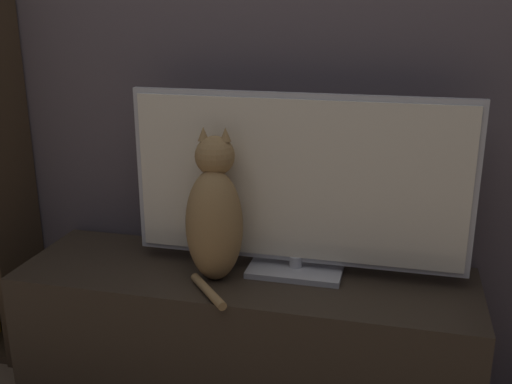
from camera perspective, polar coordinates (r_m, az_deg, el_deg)
The scene contains 4 objects.
wall_back at distance 2.12m, azimuth 0.71°, elevation 15.54°, with size 4.80×0.05×2.60m.
tv_stand at distance 2.17m, azimuth -1.13°, elevation -13.74°, with size 1.55×0.47×0.50m.
tv at distance 1.96m, azimuth 3.98°, elevation 0.63°, with size 1.12×0.19×0.61m.
cat at distance 1.94m, azimuth -3.96°, elevation -2.31°, with size 0.21×0.32×0.51m.
Camera 1 is at (0.48, -0.84, 1.38)m, focal length 42.00 mm.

